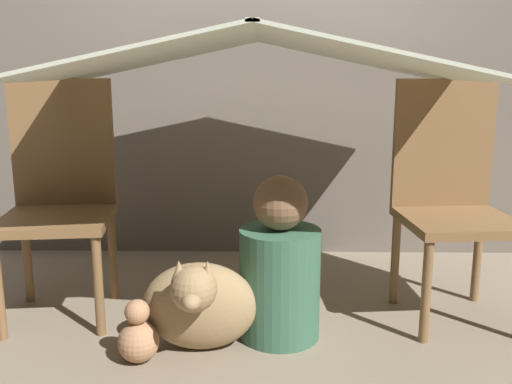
% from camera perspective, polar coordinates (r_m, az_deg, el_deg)
% --- Properties ---
extents(ground_plane, '(8.80, 8.80, 0.00)m').
position_cam_1_polar(ground_plane, '(2.21, -0.09, -14.77)').
color(ground_plane, gray).
extents(wall_back, '(7.00, 0.05, 2.50)m').
position_cam_1_polar(wall_back, '(3.08, 0.28, 16.82)').
color(wall_back, '#6B6056').
rests_on(wall_back, ground_plane).
extents(chair_left, '(0.47, 0.47, 0.96)m').
position_cam_1_polar(chair_left, '(2.47, -19.03, 0.05)').
color(chair_left, brown).
rests_on(chair_left, ground_plane).
extents(chair_right, '(0.46, 0.46, 0.96)m').
position_cam_1_polar(chair_right, '(2.44, 18.89, -0.08)').
color(chair_right, brown).
rests_on(chair_right, ground_plane).
extents(sheet_canopy, '(1.60, 1.19, 0.18)m').
position_cam_1_polar(sheet_canopy, '(2.18, 0.00, 13.46)').
color(sheet_canopy, silver).
extents(person_front, '(0.31, 0.31, 0.62)m').
position_cam_1_polar(person_front, '(2.16, 2.39, -7.76)').
color(person_front, '#38664C').
rests_on(person_front, ground_plane).
extents(dog, '(0.42, 0.36, 0.39)m').
position_cam_1_polar(dog, '(2.08, -5.72, -11.04)').
color(dog, '#9E7F56').
rests_on(dog, ground_plane).
extents(plush_toy, '(0.14, 0.14, 0.23)m').
position_cam_1_polar(plush_toy, '(2.08, -11.69, -13.96)').
color(plush_toy, tan).
rests_on(plush_toy, ground_plane).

